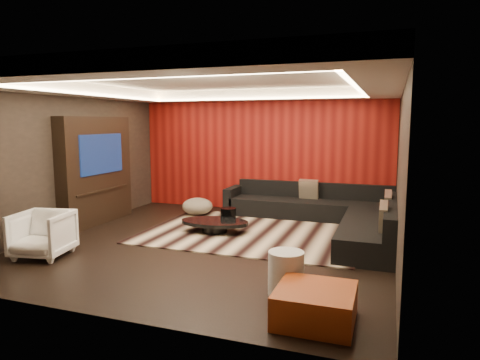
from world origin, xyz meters
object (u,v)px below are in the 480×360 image
at_px(drum_stool, 228,217).
at_px(sectional_sofa, 329,214).
at_px(orange_ottoman, 315,305).
at_px(white_side_table, 286,273).
at_px(armchair, 42,234).
at_px(coffee_table, 215,226).

relative_size(drum_stool, sectional_sofa, 0.10).
bearing_deg(orange_ottoman, white_side_table, 128.10).
bearing_deg(sectional_sofa, orange_ottoman, -83.85).
bearing_deg(drum_stool, armchair, -126.54).
height_order(orange_ottoman, sectional_sofa, sectional_sofa).
xyz_separation_m(orange_ottoman, sectional_sofa, (-0.45, 4.20, 0.08)).
height_order(coffee_table, white_side_table, white_side_table).
distance_m(orange_ottoman, sectional_sofa, 4.22).
xyz_separation_m(orange_ottoman, armchair, (-4.38, 0.76, 0.18)).
bearing_deg(armchair, white_side_table, -13.61).
distance_m(white_side_table, armchair, 3.93).
distance_m(drum_stool, sectional_sofa, 2.01).
xyz_separation_m(drum_stool, armchair, (-2.04, -2.75, 0.16)).
relative_size(white_side_table, orange_ottoman, 0.67).
bearing_deg(drum_stool, orange_ottoman, -56.28).
relative_size(coffee_table, drum_stool, 3.53).
bearing_deg(white_side_table, armchair, 177.36).
bearing_deg(drum_stool, white_side_table, -57.22).
height_order(coffee_table, drum_stool, drum_stool).
relative_size(drum_stool, armchair, 0.47).
xyz_separation_m(drum_stool, orange_ottoman, (2.34, -3.51, -0.02)).
height_order(drum_stool, armchair, armchair).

